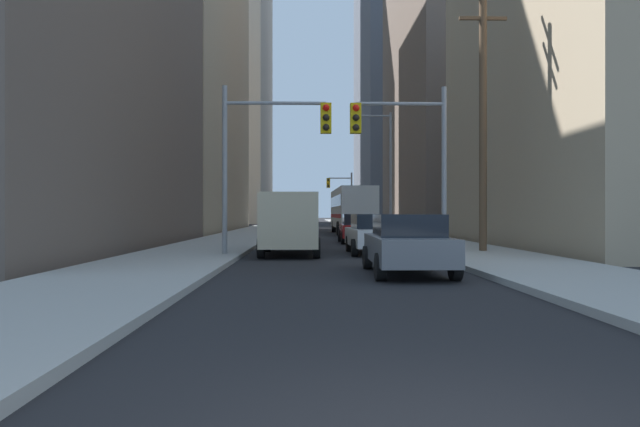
% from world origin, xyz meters
% --- Properties ---
extents(sidewalk_left, '(3.98, 160.00, 0.15)m').
position_xyz_m(sidewalk_left, '(-5.23, 50.00, 0.07)').
color(sidewalk_left, '#9E9E99').
rests_on(sidewalk_left, ground).
extents(sidewalk_right, '(3.98, 160.00, 0.15)m').
position_xyz_m(sidewalk_right, '(5.23, 50.00, 0.07)').
color(sidewalk_right, '#9E9E99').
rests_on(sidewalk_right, ground).
extents(city_bus, '(2.72, 11.54, 3.40)m').
position_xyz_m(city_bus, '(2.42, 38.56, 1.93)').
color(city_bus, silver).
rests_on(city_bus, ground).
extents(cargo_van_beige, '(2.16, 5.22, 2.26)m').
position_xyz_m(cargo_van_beige, '(-1.60, 17.42, 1.29)').
color(cargo_van_beige, '#C6B793').
rests_on(cargo_van_beige, ground).
extents(sedan_grey, '(1.95, 4.23, 1.52)m').
position_xyz_m(sedan_grey, '(1.56, 10.69, 0.77)').
color(sedan_grey, slate).
rests_on(sedan_grey, ground).
extents(sedan_white, '(1.95, 4.26, 1.52)m').
position_xyz_m(sedan_white, '(1.58, 17.73, 0.77)').
color(sedan_white, white).
rests_on(sedan_white, ground).
extents(sedan_red, '(1.95, 4.24, 1.52)m').
position_xyz_m(sedan_red, '(1.70, 25.52, 0.77)').
color(sedan_red, maroon).
rests_on(sedan_red, ground).
extents(traffic_signal_near_left, '(3.81, 0.44, 6.00)m').
position_xyz_m(traffic_signal_near_left, '(-2.23, 16.03, 4.04)').
color(traffic_signal_near_left, gray).
rests_on(traffic_signal_near_left, ground).
extents(traffic_signal_near_right, '(3.40, 0.44, 6.00)m').
position_xyz_m(traffic_signal_near_right, '(2.41, 16.03, 4.02)').
color(traffic_signal_near_right, gray).
rests_on(traffic_signal_near_right, ground).
extents(traffic_signal_far_right, '(2.81, 0.44, 6.00)m').
position_xyz_m(traffic_signal_far_right, '(2.69, 56.29, 3.99)').
color(traffic_signal_far_right, gray).
rests_on(traffic_signal_far_right, ground).
extents(utility_pole_right, '(2.20, 0.28, 10.28)m').
position_xyz_m(utility_pole_right, '(5.63, 17.32, 5.42)').
color(utility_pole_right, brown).
rests_on(utility_pole_right, ground).
extents(street_lamp_right, '(2.43, 0.32, 7.50)m').
position_xyz_m(street_lamp_right, '(3.56, 29.04, 4.54)').
color(street_lamp_right, gray).
rests_on(street_lamp_right, ground).
extents(building_left_mid_office, '(19.55, 26.99, 33.50)m').
position_xyz_m(building_left_mid_office, '(-17.38, 45.64, 16.75)').
color(building_left_mid_office, tan).
rests_on(building_left_mid_office, ground).
extents(building_left_far_tower, '(25.06, 27.50, 56.98)m').
position_xyz_m(building_left_far_tower, '(-20.30, 90.38, 28.49)').
color(building_left_far_tower, '#B7A893').
rests_on(building_left_far_tower, ground).
extents(building_right_mid_block, '(19.49, 23.49, 32.16)m').
position_xyz_m(building_right_mid_block, '(17.64, 49.28, 16.08)').
color(building_right_mid_block, '#66564C').
rests_on(building_right_mid_block, ground).
extents(building_right_far_highrise, '(19.53, 29.77, 53.20)m').
position_xyz_m(building_right_far_highrise, '(18.26, 93.55, 26.60)').
color(building_right_far_highrise, '#4C515B').
rests_on(building_right_far_highrise, ground).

